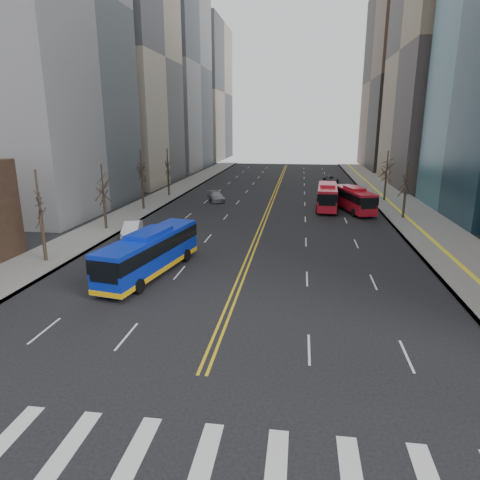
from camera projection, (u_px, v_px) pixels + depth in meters
The scene contains 14 objects.
ground at pixel (167, 462), 13.97m from camera, with size 220.00×220.00×0.00m, color black.
sidewalk_right at pixel (406, 210), 54.59m from camera, with size 7.00×130.00×0.15m, color gray.
sidewalk_left at pixel (151, 203), 59.19m from camera, with size 5.00×130.00×0.15m, color gray.
crosswalk at pixel (167, 462), 13.97m from camera, with size 26.70×4.00×0.01m.
centerline at pixel (274, 195), 66.53m from camera, with size 0.55×100.00×0.01m.
office_towers at pixel (283, 44), 73.16m from camera, with size 83.00×134.00×58.00m.
street_trees at pixel (198, 179), 46.69m from camera, with size 35.20×47.20×7.60m.
blue_bus at pixel (150, 252), 31.09m from camera, with size 4.36×11.46×3.28m.
red_bus_near at pixel (327, 195), 55.46m from camera, with size 3.05×10.43×3.29m.
red_bus_far at pixel (354, 198), 53.60m from camera, with size 4.60×10.01×3.13m.
car_white at pixel (132, 229), 42.15m from camera, with size 1.52×4.36×1.44m, color silver.
car_dark_mid at pixel (354, 189), 67.73m from camera, with size 1.74×4.33×1.47m, color black.
car_silver at pixel (216, 197), 61.22m from camera, with size 1.87×4.61×1.34m, color gray.
car_dark_far at pixel (331, 179), 80.83m from camera, with size 2.01×4.37×1.21m, color black.
Camera 1 is at (3.98, -11.14, 10.67)m, focal length 32.00 mm.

